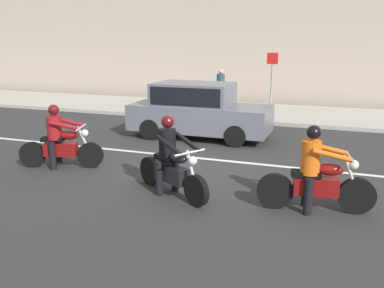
% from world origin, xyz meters
% --- Properties ---
extents(ground_plane, '(80.00, 80.00, 0.00)m').
position_xyz_m(ground_plane, '(0.00, 0.00, 0.00)').
color(ground_plane, '#2C2C2C').
extents(sidewalk_slab, '(40.00, 4.40, 0.14)m').
position_xyz_m(sidewalk_slab, '(0.00, 8.00, 0.07)').
color(sidewalk_slab, '#A8A399').
rests_on(sidewalk_slab, ground_plane).
extents(lane_marking_stripe, '(18.00, 0.14, 0.01)m').
position_xyz_m(lane_marking_stripe, '(-0.84, 0.90, 0.00)').
color(lane_marking_stripe, silver).
rests_on(lane_marking_stripe, ground_plane).
extents(motorcycle_with_rider_crimson, '(1.97, 0.88, 1.54)m').
position_xyz_m(motorcycle_with_rider_crimson, '(-2.88, -0.97, 0.63)').
color(motorcycle_with_rider_crimson, black).
rests_on(motorcycle_with_rider_crimson, ground_plane).
extents(motorcycle_with_rider_black_leather, '(1.89, 1.21, 1.60)m').
position_xyz_m(motorcycle_with_rider_black_leather, '(0.34, -1.74, 0.65)').
color(motorcycle_with_rider_black_leather, black).
rests_on(motorcycle_with_rider_black_leather, ground_plane).
extents(motorcycle_with_rider_orange_stripe, '(2.07, 0.75, 1.58)m').
position_xyz_m(motorcycle_with_rider_orange_stripe, '(3.06, -1.61, 0.64)').
color(motorcycle_with_rider_orange_stripe, black).
rests_on(motorcycle_with_rider_orange_stripe, ground_plane).
extents(parked_sedan_slate_gray, '(4.36, 1.82, 1.72)m').
position_xyz_m(parked_sedan_slate_gray, '(-0.82, 3.18, 0.88)').
color(parked_sedan_slate_gray, slate).
rests_on(parked_sedan_slate_gray, ground_plane).
extents(street_sign_post, '(0.44, 0.08, 2.41)m').
position_xyz_m(street_sign_post, '(0.71, 7.89, 1.61)').
color(street_sign_post, gray).
rests_on(street_sign_post, sidewalk_slab).
extents(pedestrian_bystander, '(0.34, 0.34, 1.72)m').
position_xyz_m(pedestrian_bystander, '(-1.35, 7.63, 1.15)').
color(pedestrian_bystander, black).
rests_on(pedestrian_bystander, sidewalk_slab).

